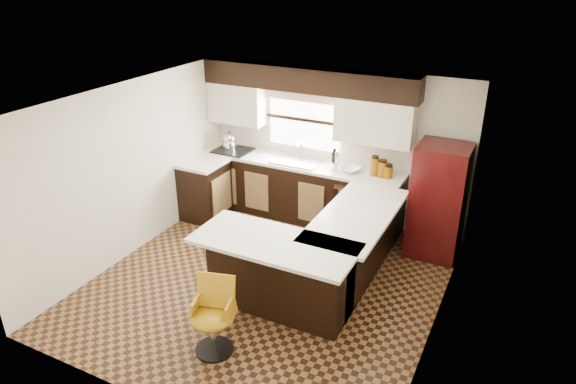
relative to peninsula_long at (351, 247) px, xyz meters
The scene contains 30 objects.
floor 1.18m from the peninsula_long, 145.22° to the right, with size 4.40×4.40×0.00m, color #49301A.
ceiling 2.24m from the peninsula_long, 145.22° to the right, with size 4.40×4.40×0.00m, color silver.
wall_back 1.96m from the peninsula_long, 119.74° to the left, with size 4.40×4.40×0.00m, color beige.
wall_front 3.06m from the peninsula_long, 107.67° to the right, with size 4.40×4.40×0.00m, color beige.
wall_left 3.15m from the peninsula_long, 168.23° to the right, with size 4.40×4.40×0.00m, color beige.
wall_right 1.55m from the peninsula_long, 27.51° to the right, with size 4.40×4.40×0.00m, color beige.
base_cab_back 1.86m from the peninsula_long, 136.64° to the left, with size 3.30×0.60×0.90m, color black.
base_cab_left 2.77m from the peninsula_long, 166.97° to the left, with size 0.60×0.70×0.90m, color black.
counter_back 1.92m from the peninsula_long, 136.64° to the left, with size 3.30×0.60×0.04m, color silver.
counter_left 2.81m from the peninsula_long, 166.97° to the left, with size 0.60×0.70×0.04m, color silver.
soffit 2.60m from the peninsula_long, 132.88° to the left, with size 3.40×0.35×0.36m, color black.
upper_cab_left 3.15m from the peninsula_long, 150.95° to the left, with size 0.94×0.35×0.64m, color beige.
upper_cab_right 1.90m from the peninsula_long, 98.93° to the left, with size 1.14×0.35×0.64m, color beige.
window_pane 2.36m from the peninsula_long, 132.00° to the left, with size 1.20×0.02×0.90m, color white.
valance 2.54m from the peninsula_long, 132.74° to the left, with size 1.30×0.06×0.18m, color #D19B93.
sink 1.95m from the peninsula_long, 138.13° to the left, with size 0.75×0.45×0.03m, color #B2B2B7.
dishwasher 1.05m from the peninsula_long, 109.47° to the left, with size 0.58×0.03×0.78m, color black.
cooktop 2.89m from the peninsula_long, 153.80° to the left, with size 0.58×0.50×0.03m, color black.
peninsula_long is the anchor object (origin of this frame).
peninsula_return 1.11m from the peninsula_long, 118.30° to the right, with size 1.65×0.60×0.90m, color black.
counter_pen_long 0.48m from the peninsula_long, ahead, with size 0.84×1.95×0.04m, color silver.
counter_pen_return 1.29m from the peninsula_long, 117.10° to the right, with size 1.89×0.84×0.04m, color silver.
refrigerator 1.45m from the peninsula_long, 53.48° to the left, with size 0.69×0.66×1.61m, color #370909.
bar_chair 2.13m from the peninsula_long, 112.21° to the right, with size 0.45×0.45×0.84m, color #B58011, non-canonical shape.
kettle 2.97m from the peninsula_long, 154.30° to the left, with size 0.22×0.22×0.30m, color silver, non-canonical shape.
percolator 1.62m from the peninsula_long, 121.14° to the left, with size 0.13×0.13×0.28m, color silver.
mixing_bowl 1.47m from the peninsula_long, 111.59° to the left, with size 0.29×0.29×0.07m, color white.
canister_large 1.45m from the peninsula_long, 96.48° to the left, with size 0.12×0.12×0.27m, color #7B4905.
canister_med 1.43m from the peninsula_long, 91.32° to the left, with size 0.14×0.14×0.23m, color #7B4905.
canister_small 1.42m from the peninsula_long, 87.48° to the left, with size 0.14×0.14×0.18m, color #7B4905.
Camera 1 is at (2.73, -4.85, 3.83)m, focal length 32.00 mm.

